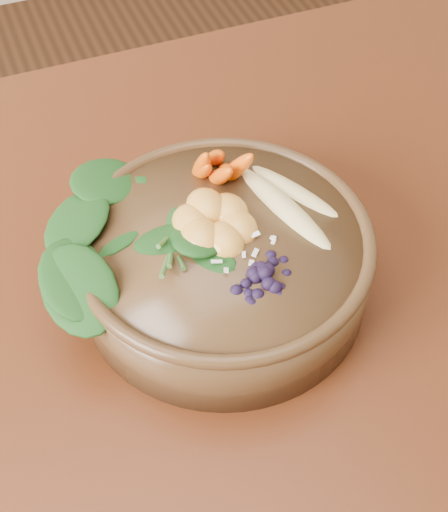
{
  "coord_description": "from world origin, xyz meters",
  "views": [
    {
      "loc": [
        0.1,
        -0.32,
        1.26
      ],
      "look_at": [
        0.25,
        0.05,
        0.79
      ],
      "focal_mm": 50.0,
      "sensor_mm": 36.0,
      "label": 1
    }
  ],
  "objects_px": {
    "carrot_cluster": "(220,141)",
    "banana_halves": "(290,189)",
    "kale_heap": "(149,205)",
    "stoneware_bowl": "(224,263)",
    "mandarin_cluster": "(215,214)",
    "blueberry_pile": "(266,261)"
  },
  "relations": [
    {
      "from": "kale_heap",
      "to": "carrot_cluster",
      "type": "distance_m",
      "value": 0.09
    },
    {
      "from": "carrot_cluster",
      "to": "banana_halves",
      "type": "xyz_separation_m",
      "value": [
        0.04,
        -0.06,
        -0.02
      ]
    },
    {
      "from": "carrot_cluster",
      "to": "banana_halves",
      "type": "relative_size",
      "value": 0.48
    },
    {
      "from": "stoneware_bowl",
      "to": "banana_halves",
      "type": "bearing_deg",
      "value": 16.89
    },
    {
      "from": "kale_heap",
      "to": "carrot_cluster",
      "type": "bearing_deg",
      "value": 24.66
    },
    {
      "from": "blueberry_pile",
      "to": "stoneware_bowl",
      "type": "bearing_deg",
      "value": 107.01
    },
    {
      "from": "mandarin_cluster",
      "to": "kale_heap",
      "type": "bearing_deg",
      "value": 152.37
    },
    {
      "from": "carrot_cluster",
      "to": "mandarin_cluster",
      "type": "height_order",
      "value": "carrot_cluster"
    },
    {
      "from": "stoneware_bowl",
      "to": "kale_heap",
      "type": "distance_m",
      "value": 0.08
    },
    {
      "from": "banana_halves",
      "to": "blueberry_pile",
      "type": "xyz_separation_m",
      "value": [
        -0.05,
        -0.07,
        0.01
      ]
    },
    {
      "from": "carrot_cluster",
      "to": "mandarin_cluster",
      "type": "relative_size",
      "value": 0.87
    },
    {
      "from": "stoneware_bowl",
      "to": "banana_halves",
      "type": "distance_m",
      "value": 0.09
    },
    {
      "from": "kale_heap",
      "to": "carrot_cluster",
      "type": "relative_size",
      "value": 2.38
    },
    {
      "from": "kale_heap",
      "to": "mandarin_cluster",
      "type": "distance_m",
      "value": 0.06
    },
    {
      "from": "banana_halves",
      "to": "stoneware_bowl",
      "type": "bearing_deg",
      "value": -177.26
    },
    {
      "from": "kale_heap",
      "to": "banana_halves",
      "type": "relative_size",
      "value": 1.14
    },
    {
      "from": "stoneware_bowl",
      "to": "mandarin_cluster",
      "type": "xyz_separation_m",
      "value": [
        -0.0,
        0.02,
        0.05
      ]
    },
    {
      "from": "stoneware_bowl",
      "to": "banana_halves",
      "type": "height_order",
      "value": "banana_halves"
    },
    {
      "from": "carrot_cluster",
      "to": "kale_heap",
      "type": "bearing_deg",
      "value": -169.49
    },
    {
      "from": "stoneware_bowl",
      "to": "banana_halves",
      "type": "relative_size",
      "value": 1.74
    },
    {
      "from": "mandarin_cluster",
      "to": "blueberry_pile",
      "type": "distance_m",
      "value": 0.07
    },
    {
      "from": "mandarin_cluster",
      "to": "blueberry_pile",
      "type": "bearing_deg",
      "value": -75.11
    }
  ]
}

